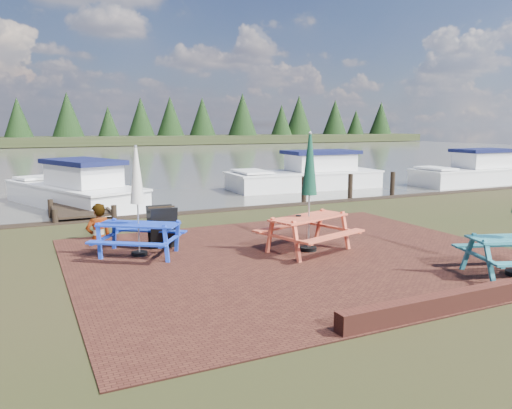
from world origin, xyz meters
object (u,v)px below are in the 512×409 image
object	(u,v)px
picnic_table_blue	(138,218)
jetty	(71,197)
boat_near	(308,176)
boat_far	(473,173)
chalkboard	(162,227)
boat_jetty	(75,191)
picnic_table_red	(309,211)
person	(97,204)

from	to	relation	value
picnic_table_blue	jetty	distance (m)	8.81
boat_near	boat_far	size ratio (longest dim) A/B	1.16
chalkboard	boat_near	size ratio (longest dim) A/B	0.13
chalkboard	boat_jetty	xyz separation A→B (m)	(-1.02, 8.04, -0.12)
picnic_table_red	person	xyz separation A→B (m)	(-3.92, 3.17, -0.04)
boat_near	boat_jetty	bearing A→B (deg)	96.74
picnic_table_red	person	world-z (taller)	picnic_table_red
chalkboard	person	distance (m)	1.96
picnic_table_red	boat_near	world-z (taller)	picnic_table_red
boat_far	person	distance (m)	19.08
boat_near	person	distance (m)	12.63
boat_far	chalkboard	bearing A→B (deg)	111.98
boat_near	chalkboard	bearing A→B (deg)	136.24
jetty	person	distance (m)	6.83
person	boat_near	bearing A→B (deg)	-159.08
picnic_table_red	boat_jetty	size ratio (longest dim) A/B	0.37
chalkboard	boat_jetty	size ratio (longest dim) A/B	0.14
chalkboard	picnic_table_blue	bearing A→B (deg)	-141.71
chalkboard	jetty	distance (m)	8.42
jetty	boat_near	size ratio (longest dim) A/B	1.28
picnic_table_red	chalkboard	bearing A→B (deg)	132.30
boat_far	picnic_table_red	bearing A→B (deg)	120.69
picnic_table_red	boat_far	xyz separation A→B (m)	(14.43, 8.38, -0.52)
picnic_table_blue	boat_jetty	xyz separation A→B (m)	(-0.41, 8.48, -0.43)
picnic_table_blue	chalkboard	size ratio (longest dim) A/B	2.43
chalkboard	picnic_table_red	bearing A→B (deg)	-27.98
picnic_table_red	chalkboard	size ratio (longest dim) A/B	2.71
boat_jetty	boat_far	size ratio (longest dim) A/B	1.12
boat_jetty	chalkboard	bearing A→B (deg)	-104.70
picnic_table_blue	picnic_table_red	bearing A→B (deg)	15.20
boat_jetty	person	size ratio (longest dim) A/B	4.04
jetty	picnic_table_blue	bearing A→B (deg)	-86.39
boat_near	person	world-z (taller)	person
picnic_table_blue	boat_jetty	world-z (taller)	picnic_table_blue
picnic_table_red	chalkboard	world-z (taller)	picnic_table_red
picnic_table_blue	person	bearing A→B (deg)	139.85
person	chalkboard	bearing A→B (deg)	112.14
chalkboard	boat_near	xyz separation A→B (m)	(9.12, 8.88, -0.11)
jetty	person	xyz separation A→B (m)	(0.01, -6.79, 0.73)
jetty	person	size ratio (longest dim) A/B	5.35
chalkboard	boat_far	world-z (taller)	boat_far
boat_far	person	world-z (taller)	person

